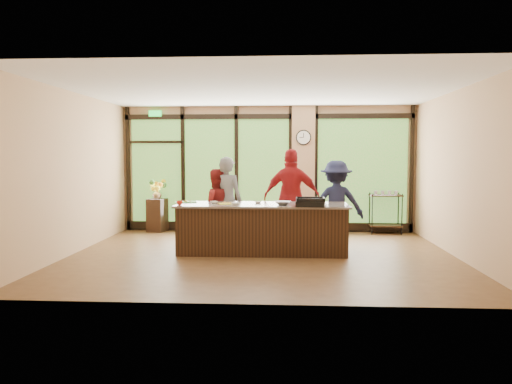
# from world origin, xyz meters

# --- Properties ---
(floor) EXTENTS (7.00, 7.00, 0.00)m
(floor) POSITION_xyz_m (0.00, 0.00, 0.00)
(floor) COLOR #4C311A
(floor) RESTS_ON ground
(ceiling) EXTENTS (7.00, 7.00, 0.00)m
(ceiling) POSITION_xyz_m (0.00, 0.00, 3.00)
(ceiling) COLOR silver
(ceiling) RESTS_ON back_wall
(back_wall) EXTENTS (7.00, 0.00, 7.00)m
(back_wall) POSITION_xyz_m (0.00, 3.00, 1.50)
(back_wall) COLOR tan
(back_wall) RESTS_ON floor
(left_wall) EXTENTS (0.00, 6.00, 6.00)m
(left_wall) POSITION_xyz_m (-3.50, 0.00, 1.50)
(left_wall) COLOR tan
(left_wall) RESTS_ON floor
(right_wall) EXTENTS (0.00, 6.00, 6.00)m
(right_wall) POSITION_xyz_m (3.50, 0.00, 1.50)
(right_wall) COLOR tan
(right_wall) RESTS_ON floor
(window_wall) EXTENTS (6.90, 0.12, 3.00)m
(window_wall) POSITION_xyz_m (0.16, 2.95, 1.39)
(window_wall) COLOR tan
(window_wall) RESTS_ON floor
(island_base) EXTENTS (3.10, 1.00, 0.88)m
(island_base) POSITION_xyz_m (0.00, 0.30, 0.44)
(island_base) COLOR black
(island_base) RESTS_ON floor
(countertop) EXTENTS (3.20, 1.10, 0.04)m
(countertop) POSITION_xyz_m (0.00, 0.30, 0.90)
(countertop) COLOR slate
(countertop) RESTS_ON island_base
(wall_clock) EXTENTS (0.36, 0.04, 0.36)m
(wall_clock) POSITION_xyz_m (0.85, 2.87, 2.25)
(wall_clock) COLOR black
(wall_clock) RESTS_ON window_wall
(cook_left) EXTENTS (0.76, 0.61, 1.81)m
(cook_left) POSITION_xyz_m (-0.75, 0.97, 0.90)
(cook_left) COLOR slate
(cook_left) RESTS_ON floor
(cook_midleft) EXTENTS (0.90, 0.80, 1.56)m
(cook_midleft) POSITION_xyz_m (-0.99, 1.00, 0.78)
(cook_midleft) COLOR maroon
(cook_midleft) RESTS_ON floor
(cook_midright) EXTENTS (1.19, 0.60, 1.96)m
(cook_midright) POSITION_xyz_m (0.56, 1.13, 0.98)
(cook_midright) COLOR maroon
(cook_midright) RESTS_ON floor
(cook_right) EXTENTS (1.13, 0.67, 1.73)m
(cook_right) POSITION_xyz_m (1.45, 1.08, 0.86)
(cook_right) COLOR #181B35
(cook_right) RESTS_ON floor
(roasting_pan) EXTENTS (0.54, 0.44, 0.09)m
(roasting_pan) POSITION_xyz_m (0.87, -0.11, 0.96)
(roasting_pan) COLOR black
(roasting_pan) RESTS_ON countertop
(mixing_bowl) EXTENTS (0.34, 0.34, 0.07)m
(mixing_bowl) POSITION_xyz_m (0.39, 0.12, 0.96)
(mixing_bowl) COLOR silver
(mixing_bowl) RESTS_ON countertop
(cutting_board_left) EXTENTS (0.46, 0.39, 0.01)m
(cutting_board_left) POSITION_xyz_m (-1.50, 0.55, 0.93)
(cutting_board_left) COLOR green
(cutting_board_left) RESTS_ON countertop
(cutting_board_center) EXTENTS (0.43, 0.38, 0.01)m
(cutting_board_center) POSITION_xyz_m (-0.63, 0.28, 0.93)
(cutting_board_center) COLOR gold
(cutting_board_center) RESTS_ON countertop
(cutting_board_right) EXTENTS (0.47, 0.39, 0.01)m
(cutting_board_right) POSITION_xyz_m (0.89, 0.65, 0.93)
(cutting_board_right) COLOR gold
(cutting_board_right) RESTS_ON countertop
(prep_bowl_near) EXTENTS (0.16, 0.16, 0.04)m
(prep_bowl_near) POSITION_xyz_m (-0.92, 0.32, 0.94)
(prep_bowl_near) COLOR white
(prep_bowl_near) RESTS_ON countertop
(prep_bowl_mid) EXTENTS (0.16, 0.16, 0.05)m
(prep_bowl_mid) POSITION_xyz_m (-0.48, 0.03, 0.94)
(prep_bowl_mid) COLOR white
(prep_bowl_mid) RESTS_ON countertop
(prep_bowl_far) EXTENTS (0.15, 0.15, 0.03)m
(prep_bowl_far) POSITION_xyz_m (-0.09, 0.44, 0.94)
(prep_bowl_far) COLOR white
(prep_bowl_far) RESTS_ON countertop
(red_ramekin) EXTENTS (0.11, 0.11, 0.08)m
(red_ramekin) POSITION_xyz_m (-1.50, -0.03, 0.96)
(red_ramekin) COLOR red
(red_ramekin) RESTS_ON countertop
(flower_stand) EXTENTS (0.48, 0.48, 0.79)m
(flower_stand) POSITION_xyz_m (-2.65, 2.75, 0.40)
(flower_stand) COLOR black
(flower_stand) RESTS_ON floor
(flower_vase) EXTENTS (0.28, 0.28, 0.24)m
(flower_vase) POSITION_xyz_m (-2.65, 2.75, 0.91)
(flower_vase) COLOR olive
(flower_vase) RESTS_ON flower_stand
(bar_cart) EXTENTS (0.74, 0.42, 1.01)m
(bar_cart) POSITION_xyz_m (2.77, 2.75, 0.61)
(bar_cart) COLOR black
(bar_cart) RESTS_ON floor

